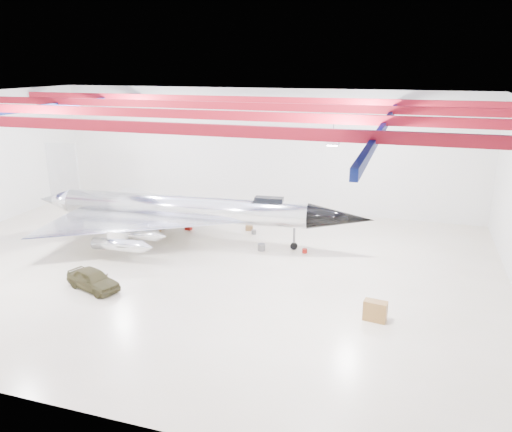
% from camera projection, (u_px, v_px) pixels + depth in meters
% --- Properties ---
extents(floor, '(40.00, 40.00, 0.00)m').
position_uv_depth(floor, '(194.00, 265.00, 33.80)').
color(floor, beige).
rests_on(floor, ground).
extents(wall_back, '(40.00, 0.00, 40.00)m').
position_uv_depth(wall_back, '(260.00, 150.00, 45.85)').
color(wall_back, silver).
rests_on(wall_back, floor).
extents(ceiling, '(40.00, 40.00, 0.00)m').
position_uv_depth(ceiling, '(187.00, 99.00, 30.57)').
color(ceiling, '#0A0F38').
rests_on(ceiling, wall_back).
extents(ceiling_structure, '(39.50, 29.50, 1.08)m').
position_uv_depth(ceiling_structure, '(188.00, 110.00, 30.77)').
color(ceiling_structure, maroon).
rests_on(ceiling_structure, ceiling).
extents(jet_aircraft, '(26.39, 16.33, 7.19)m').
position_uv_depth(jet_aircraft, '(183.00, 211.00, 37.72)').
color(jet_aircraft, silver).
rests_on(jet_aircraft, floor).
extents(jeep, '(4.05, 2.64, 1.28)m').
position_uv_depth(jeep, '(93.00, 279.00, 30.03)').
color(jeep, '#3E3A1F').
rests_on(jeep, floor).
extents(desk, '(1.28, 0.76, 1.11)m').
position_uv_depth(desk, '(375.00, 311.00, 26.37)').
color(desk, brown).
rests_on(desk, floor).
extents(crate_ply, '(0.68, 0.61, 0.39)m').
position_uv_depth(crate_ply, '(157.00, 232.00, 39.70)').
color(crate_ply, olive).
rests_on(crate_ply, floor).
extents(toolbox_red, '(0.55, 0.45, 0.36)m').
position_uv_depth(toolbox_red, '(188.00, 228.00, 40.91)').
color(toolbox_red, maroon).
rests_on(toolbox_red, floor).
extents(engine_drum, '(0.60, 0.60, 0.49)m').
position_uv_depth(engine_drum, '(261.00, 247.00, 36.39)').
color(engine_drum, '#59595B').
rests_on(engine_drum, floor).
extents(parts_bin, '(0.68, 0.59, 0.41)m').
position_uv_depth(parts_bin, '(249.00, 228.00, 40.78)').
color(parts_bin, olive).
rests_on(parts_bin, floor).
extents(crate_small, '(0.41, 0.36, 0.24)m').
position_uv_depth(crate_small, '(162.00, 228.00, 41.11)').
color(crate_small, '#59595B').
rests_on(crate_small, floor).
extents(tool_chest, '(0.42, 0.42, 0.32)m').
position_uv_depth(tool_chest, '(305.00, 251.00, 35.90)').
color(tool_chest, maroon).
rests_on(tool_chest, floor).
extents(spares_box, '(0.49, 0.49, 0.34)m').
position_uv_depth(spares_box, '(254.00, 232.00, 39.88)').
color(spares_box, '#59595B').
rests_on(spares_box, floor).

